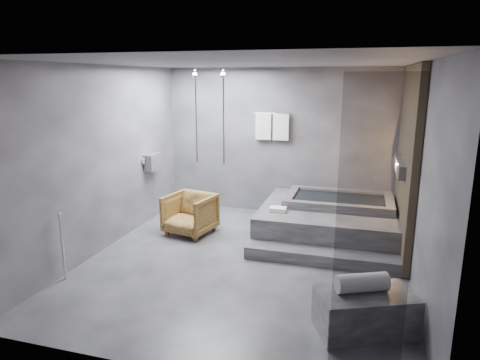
% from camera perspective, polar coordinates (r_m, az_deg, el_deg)
% --- Properties ---
extents(room, '(5.00, 5.04, 2.82)m').
position_cam_1_polar(room, '(5.98, 5.07, 5.01)').
color(room, '#313133').
rests_on(room, ground).
extents(tub_deck, '(2.20, 2.00, 0.50)m').
position_cam_1_polar(tub_deck, '(7.42, 11.66, -5.34)').
color(tub_deck, '#363639').
rests_on(tub_deck, ground).
extents(tub_step, '(2.20, 0.36, 0.18)m').
position_cam_1_polar(tub_step, '(6.37, 10.68, -10.03)').
color(tub_step, '#363639').
rests_on(tub_step, ground).
extents(concrete_bench, '(1.12, 0.90, 0.44)m').
position_cam_1_polar(concrete_bench, '(4.85, 16.34, -16.57)').
color(concrete_bench, '#323234').
rests_on(concrete_bench, ground).
extents(driftwood_chair, '(0.88, 0.89, 0.69)m').
position_cam_1_polar(driftwood_chair, '(7.36, -6.69, -4.51)').
color(driftwood_chair, '#4B3112').
rests_on(driftwood_chair, ground).
extents(rolled_towel, '(0.57, 0.41, 0.20)m').
position_cam_1_polar(rolled_towel, '(4.72, 15.96, -13.03)').
color(rolled_towel, white).
rests_on(rolled_towel, concrete_bench).
extents(deck_towel, '(0.27, 0.20, 0.07)m').
position_cam_1_polar(deck_towel, '(6.95, 5.09, -3.92)').
color(deck_towel, white).
rests_on(deck_towel, tub_deck).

